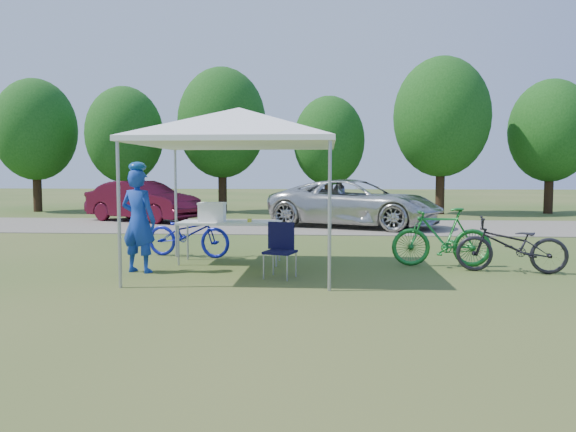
{
  "coord_description": "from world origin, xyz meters",
  "views": [
    {
      "loc": [
        1.48,
        -9.28,
        1.64
      ],
      "look_at": [
        0.67,
        2.0,
        0.78
      ],
      "focal_mm": 35.0,
      "sensor_mm": 36.0,
      "label": 1
    }
  ],
  "objects_px": {
    "cooler": "(212,212)",
    "bike_dark": "(512,245)",
    "folding_chair": "(280,245)",
    "cyclist": "(139,221)",
    "bike_green": "(441,237)",
    "minivan": "(356,203)",
    "bike_blue": "(188,233)",
    "folding_table": "(230,224)",
    "sedan": "(143,201)"
  },
  "relations": [
    {
      "from": "folding_table",
      "to": "minivan",
      "type": "bearing_deg",
      "value": 69.5
    },
    {
      "from": "cooler",
      "to": "folding_chair",
      "type": "bearing_deg",
      "value": -43.81
    },
    {
      "from": "folding_chair",
      "to": "cooler",
      "type": "distance_m",
      "value": 1.95
    },
    {
      "from": "bike_dark",
      "to": "minivan",
      "type": "bearing_deg",
      "value": -154.35
    },
    {
      "from": "cooler",
      "to": "cyclist",
      "type": "relative_size",
      "value": 0.28
    },
    {
      "from": "bike_blue",
      "to": "sedan",
      "type": "distance_m",
      "value": 8.59
    },
    {
      "from": "cyclist",
      "to": "minivan",
      "type": "xyz_separation_m",
      "value": [
        3.97,
        8.09,
        -0.12
      ]
    },
    {
      "from": "minivan",
      "to": "sedan",
      "type": "height_order",
      "value": "minivan"
    },
    {
      "from": "cyclist",
      "to": "bike_blue",
      "type": "distance_m",
      "value": 1.86
    },
    {
      "from": "bike_dark",
      "to": "minivan",
      "type": "height_order",
      "value": "minivan"
    },
    {
      "from": "folding_table",
      "to": "cyclist",
      "type": "xyz_separation_m",
      "value": [
        -1.34,
        -1.07,
        0.14
      ]
    },
    {
      "from": "folding_chair",
      "to": "sedan",
      "type": "xyz_separation_m",
      "value": [
        -5.54,
        9.84,
        0.19
      ]
    },
    {
      "from": "cyclist",
      "to": "bike_dark",
      "type": "distance_m",
      "value": 6.19
    },
    {
      "from": "cyclist",
      "to": "folding_chair",
      "type": "bearing_deg",
      "value": -169.87
    },
    {
      "from": "folding_table",
      "to": "bike_green",
      "type": "relative_size",
      "value": 1.07
    },
    {
      "from": "folding_chair",
      "to": "cooler",
      "type": "relative_size",
      "value": 1.79
    },
    {
      "from": "bike_dark",
      "to": "minivan",
      "type": "relative_size",
      "value": 0.34
    },
    {
      "from": "cyclist",
      "to": "sedan",
      "type": "xyz_separation_m",
      "value": [
        -3.16,
        9.59,
        -0.15
      ]
    },
    {
      "from": "cooler",
      "to": "sedan",
      "type": "relative_size",
      "value": 0.12
    },
    {
      "from": "folding_table",
      "to": "minivan",
      "type": "height_order",
      "value": "minivan"
    },
    {
      "from": "folding_chair",
      "to": "cyclist",
      "type": "xyz_separation_m",
      "value": [
        -2.38,
        0.25,
        0.35
      ]
    },
    {
      "from": "cooler",
      "to": "bike_dark",
      "type": "height_order",
      "value": "cooler"
    },
    {
      "from": "sedan",
      "to": "bike_dark",
      "type": "bearing_deg",
      "value": -108.74
    },
    {
      "from": "cooler",
      "to": "minivan",
      "type": "height_order",
      "value": "minivan"
    },
    {
      "from": "folding_chair",
      "to": "bike_blue",
      "type": "relative_size",
      "value": 0.49
    },
    {
      "from": "cooler",
      "to": "cyclist",
      "type": "bearing_deg",
      "value": -133.53
    },
    {
      "from": "minivan",
      "to": "bike_green",
      "type": "bearing_deg",
      "value": -148.76
    },
    {
      "from": "cyclist",
      "to": "bike_blue",
      "type": "bearing_deg",
      "value": -86.19
    },
    {
      "from": "bike_green",
      "to": "bike_dark",
      "type": "height_order",
      "value": "bike_green"
    },
    {
      "from": "cooler",
      "to": "bike_green",
      "type": "xyz_separation_m",
      "value": [
        4.12,
        -0.11,
        -0.42
      ]
    },
    {
      "from": "cyclist",
      "to": "minivan",
      "type": "relative_size",
      "value": 0.33
    },
    {
      "from": "folding_chair",
      "to": "minivan",
      "type": "bearing_deg",
      "value": 96.06
    },
    {
      "from": "bike_blue",
      "to": "bike_green",
      "type": "distance_m",
      "value": 4.82
    },
    {
      "from": "folding_table",
      "to": "bike_dark",
      "type": "relative_size",
      "value": 1.06
    },
    {
      "from": "cooler",
      "to": "sedan",
      "type": "distance_m",
      "value": 9.5
    },
    {
      "from": "cyclist",
      "to": "sedan",
      "type": "relative_size",
      "value": 0.41
    },
    {
      "from": "minivan",
      "to": "sedan",
      "type": "relative_size",
      "value": 1.25
    },
    {
      "from": "bike_green",
      "to": "bike_blue",
      "type": "bearing_deg",
      "value": -98.46
    },
    {
      "from": "folding_chair",
      "to": "minivan",
      "type": "height_order",
      "value": "minivan"
    },
    {
      "from": "cooler",
      "to": "minivan",
      "type": "distance_m",
      "value": 7.62
    },
    {
      "from": "folding_chair",
      "to": "bike_green",
      "type": "distance_m",
      "value": 3.0
    },
    {
      "from": "minivan",
      "to": "folding_table",
      "type": "bearing_deg",
      "value": -178.54
    },
    {
      "from": "bike_dark",
      "to": "minivan",
      "type": "xyz_separation_m",
      "value": [
        -2.2,
        7.69,
        0.28
      ]
    },
    {
      "from": "sedan",
      "to": "folding_chair",
      "type": "bearing_deg",
      "value": -124.75
    },
    {
      "from": "bike_dark",
      "to": "sedan",
      "type": "xyz_separation_m",
      "value": [
        -9.33,
        9.19,
        0.24
      ]
    },
    {
      "from": "folding_table",
      "to": "bike_dark",
      "type": "xyz_separation_m",
      "value": [
        4.82,
        -0.67,
        -0.26
      ]
    },
    {
      "from": "bike_blue",
      "to": "sedan",
      "type": "relative_size",
      "value": 0.43
    },
    {
      "from": "folding_table",
      "to": "bike_green",
      "type": "xyz_separation_m",
      "value": [
        3.79,
        -0.11,
        -0.2
      ]
    },
    {
      "from": "sedan",
      "to": "minivan",
      "type": "bearing_deg",
      "value": -76.04
    },
    {
      "from": "cooler",
      "to": "bike_blue",
      "type": "xyz_separation_m",
      "value": [
        -0.63,
        0.71,
        -0.48
      ]
    }
  ]
}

